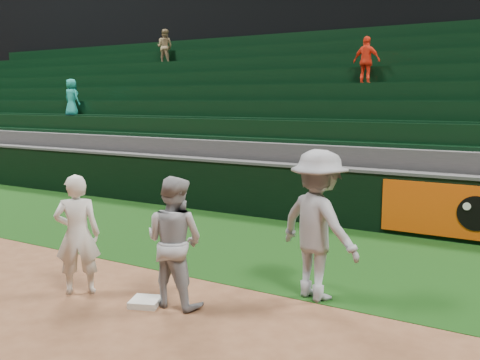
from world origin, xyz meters
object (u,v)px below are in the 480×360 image
at_px(first_base, 145,302).
at_px(first_baseman, 77,235).
at_px(baserunner, 174,241).
at_px(base_coach, 318,225).

distance_m(first_base, first_baseman, 1.33).
xyz_separation_m(first_base, first_baseman, (-1.07, -0.12, 0.78)).
bearing_deg(baserunner, first_base, 32.63).
height_order(first_baseman, base_coach, base_coach).
bearing_deg(base_coach, first_baseman, 49.10).
bearing_deg(baserunner, base_coach, -143.90).
xyz_separation_m(first_base, baserunner, (0.32, 0.22, 0.80)).
bearing_deg(first_baseman, first_base, 146.31).
relative_size(first_base, baserunner, 0.22).
bearing_deg(first_base, base_coach, 37.38).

